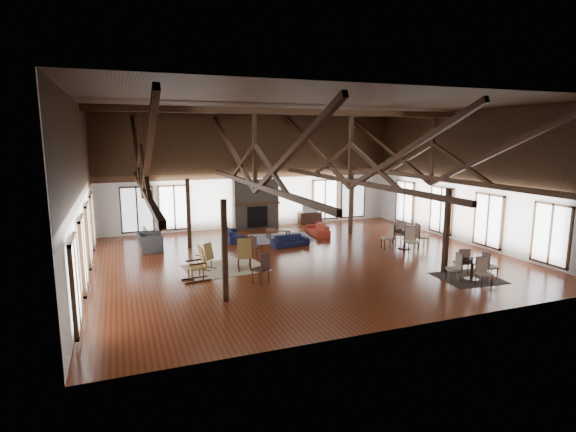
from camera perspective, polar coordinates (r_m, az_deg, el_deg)
name	(u,v)px	position (r m, az deg, el deg)	size (l,w,h in m)	color
floor	(304,259)	(18.08, 2.04, -5.44)	(16.00, 16.00, 0.00)	#5A2913
ceiling	(305,105)	(17.47, 2.16, 13.89)	(16.00, 14.00, 0.02)	black
wall_back	(253,172)	(24.10, -4.42, 5.65)	(16.00, 0.02, 6.00)	white
wall_front	(415,212)	(11.46, 15.84, 0.55)	(16.00, 0.02, 6.00)	white
wall_left	(79,193)	(16.20, -24.99, 2.65)	(0.02, 14.00, 6.00)	white
wall_right	(467,178)	(21.90, 21.83, 4.54)	(0.02, 14.00, 6.00)	white
roof_truss	(305,158)	(17.45, 2.12, 7.42)	(15.60, 14.07, 3.14)	black
post_grid	(304,221)	(17.74, 2.07, -0.68)	(8.16, 7.16, 3.05)	black
fireplace	(256,204)	(23.98, -4.14, 1.52)	(2.50, 0.69, 2.60)	brown
ceiling_fan	(327,167)	(16.76, 5.04, 6.28)	(1.60, 1.60, 0.75)	black
sofa_navy_front	(290,241)	(20.05, 0.27, -3.18)	(1.66, 0.65, 0.48)	black
sofa_navy_left	(233,234)	(21.34, -6.97, -2.34)	(0.75, 1.92, 0.56)	black
sofa_orange	(318,230)	(22.42, 3.82, -1.73)	(0.71, 1.81, 0.53)	#9C2D1E
coffee_table	(278,230)	(21.53, -1.24, -1.85)	(1.30, 0.95, 0.45)	#5A2C1B
vase	(277,228)	(21.47, -1.42, -1.48)	(0.17, 0.17, 0.18)	#B2B2B2
armchair	(150,243)	(20.01, -17.13, -3.25)	(1.02, 1.17, 0.76)	#2D2D2F
side_table_lamp	(144,239)	(20.66, -17.78, -2.84)	(0.41, 0.41, 1.04)	black
rocking_chair_a	(206,257)	(16.81, -10.32, -5.12)	(0.82, 0.86, 1.00)	olive
rocking_chair_b	(244,254)	(16.61, -5.57, -4.88)	(0.67, 1.00, 1.19)	olive
rocking_chair_c	(199,264)	(15.60, -11.26, -6.03)	(0.96, 0.59, 1.18)	olive
side_chair_a	(255,245)	(18.21, -4.27, -3.65)	(0.51, 0.51, 0.90)	black
side_chair_b	(263,266)	(14.88, -3.22, -6.33)	(0.64, 0.64, 1.09)	black
cafe_table_near	(472,266)	(16.57, 22.35, -5.95)	(1.85, 1.85, 0.94)	black
cafe_table_far	(405,236)	(20.23, 14.61, -2.52)	(2.11, 2.11, 1.08)	black
cup_near	(471,259)	(16.55, 22.26, -5.03)	(0.13, 0.13, 0.10)	#B2B2B2
cup_far	(403,230)	(20.11, 14.43, -1.75)	(0.12, 0.12, 0.09)	#B2B2B2
tv_console	(310,218)	(25.30, 2.80, -0.24)	(1.30, 0.49, 0.65)	black
television	(310,208)	(25.19, 2.78, 1.08)	(0.93, 0.12, 0.54)	#B2B2B2
rug_tan	(225,268)	(16.97, -7.97, -6.55)	(2.83, 2.22, 0.01)	#CBAF8D
rug_navy	(281,238)	(21.71, -0.86, -2.80)	(2.94, 2.20, 0.01)	#192346
rug_dark	(468,278)	(16.85, 21.92, -7.31)	(2.01, 1.83, 0.01)	black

